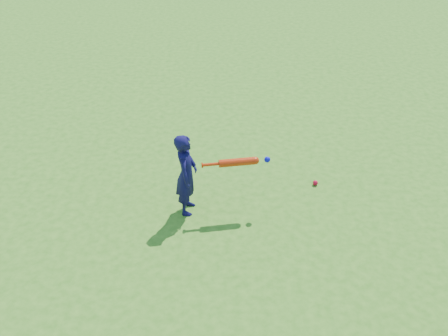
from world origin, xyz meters
TOP-DOWN VIEW (x-y plane):
  - ground at (0.00, 0.00)m, footprint 80.00×80.00m
  - child at (0.52, 0.30)m, footprint 0.31×0.45m
  - ground_ball_red at (2.34, 0.91)m, footprint 0.08×0.08m
  - bat_swing at (1.22, 0.37)m, footprint 0.90×0.23m

SIDE VIEW (x-z plane):
  - ground at x=0.00m, z-range 0.00..0.00m
  - ground_ball_red at x=2.34m, z-range 0.00..0.08m
  - child at x=0.52m, z-range 0.00..1.17m
  - bat_swing at x=1.22m, z-range 0.70..0.80m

